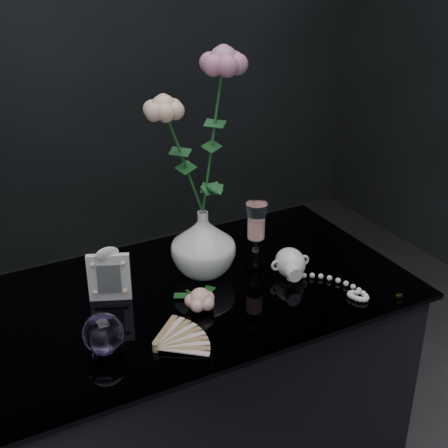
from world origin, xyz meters
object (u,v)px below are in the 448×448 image
wine_glass (256,236)px  pearl_jar (290,262)px  vase (203,243)px  picture_frame (109,274)px  loose_rose (200,299)px  paperweight (103,333)px

wine_glass → pearl_jar: bearing=-53.5°
vase → picture_frame: 0.24m
wine_glass → pearl_jar: (0.06, -0.07, -0.05)m
picture_frame → wine_glass: bearing=18.5°
vase → loose_rose: vase is taller
picture_frame → loose_rose: (0.16, -0.13, -0.04)m
pearl_jar → wine_glass: bearing=135.4°
vase → wine_glass: wine_glass is taller
vase → loose_rose: bearing=-119.0°
picture_frame → paperweight: picture_frame is taller
picture_frame → pearl_jar: size_ratio=0.52×
wine_glass → paperweight: wine_glass is taller
vase → loose_rose: (-0.08, -0.14, -0.06)m
vase → paperweight: 0.37m
picture_frame → loose_rose: 0.22m
wine_glass → paperweight: 0.47m
picture_frame → paperweight: bearing=-89.9°
paperweight → loose_rose: 0.24m
picture_frame → pearl_jar: picture_frame is taller
paperweight → loose_rose: (0.24, 0.04, -0.02)m
vase → loose_rose: 0.17m
pearl_jar → picture_frame: bearing=175.3°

